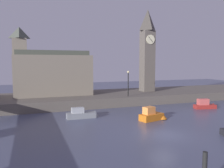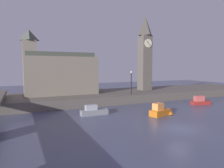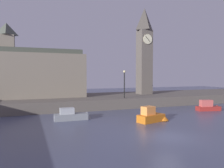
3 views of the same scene
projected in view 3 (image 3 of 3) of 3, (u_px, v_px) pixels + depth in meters
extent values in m
plane|color=#474C66|center=(167.00, 137.00, 17.77)|extent=(120.00, 120.00, 0.00)
cube|color=#5B544C|center=(96.00, 100.00, 36.42)|extent=(70.00, 12.00, 1.50)
cube|color=#5B544C|center=(144.00, 62.00, 39.83)|extent=(2.23, 2.23, 11.39)
cylinder|color=beige|center=(148.00, 39.00, 38.56)|extent=(1.70, 0.12, 1.70)
cube|color=black|center=(148.00, 39.00, 38.50)|extent=(0.97, 0.04, 1.03)
pyramid|color=#403A35|center=(145.00, 19.00, 39.50)|extent=(2.46, 2.46, 3.93)
cube|color=slate|center=(43.00, 76.00, 34.51)|extent=(12.35, 5.78, 6.62)
cube|color=slate|center=(7.00, 67.00, 32.65)|extent=(2.13, 2.13, 9.26)
pyramid|color=#474C42|center=(6.00, 29.00, 32.41)|extent=(2.35, 2.35, 1.80)
cube|color=#42473D|center=(43.00, 52.00, 34.35)|extent=(11.73, 3.47, 0.80)
cylinder|color=black|center=(124.00, 85.00, 33.02)|extent=(0.16, 0.16, 3.76)
sphere|color=#F2E099|center=(124.00, 72.00, 32.93)|extent=(0.36, 0.36, 0.36)
cube|color=maroon|center=(208.00, 108.00, 30.71)|extent=(3.38, 1.76, 0.59)
cube|color=#CC5651|center=(206.00, 103.00, 30.54)|extent=(1.75, 1.11, 0.91)
cone|color=maroon|center=(217.00, 108.00, 31.27)|extent=(1.23, 1.23, 0.80)
cube|color=orange|center=(151.00, 118.00, 23.45)|extent=(3.24, 2.07, 0.78)
cube|color=#FF9947|center=(148.00, 111.00, 23.28)|extent=(1.50, 1.24, 0.88)
cone|color=orange|center=(163.00, 117.00, 23.97)|extent=(1.46, 1.46, 0.75)
cube|color=gray|center=(71.00, 117.00, 24.31)|extent=(3.63, 1.17, 0.70)
cube|color=#A8ADB2|center=(67.00, 111.00, 24.13)|extent=(1.52, 0.81, 0.67)
cone|color=gray|center=(87.00, 115.00, 24.95)|extent=(1.03, 1.03, 0.90)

